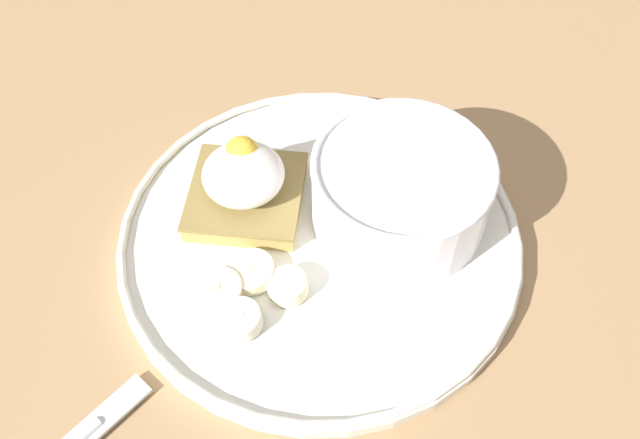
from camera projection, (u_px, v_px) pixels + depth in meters
ground_plane at (320, 251)px, 53.08cm from camera, size 120.00×120.00×2.00cm
plate at (320, 238)px, 51.64cm from camera, size 29.14×29.14×1.60cm
oatmeal_bowl at (403, 193)px, 49.99cm from camera, size 12.85×12.85×5.91cm
toast_slice at (246, 196)px, 52.57cm from camera, size 10.89×10.89×1.60cm
poached_egg at (243, 172)px, 50.61cm from camera, size 5.92×5.77×3.96cm
banana_slice_front at (288, 286)px, 48.20cm from camera, size 3.85×3.78×1.50cm
banana_slice_left at (241, 320)px, 46.66cm from camera, size 3.13×3.00×1.54cm
banana_slice_back at (250, 272)px, 49.02cm from camera, size 4.85×4.84×1.23cm
banana_slice_right at (217, 292)px, 47.99cm from camera, size 4.55×4.56×1.27cm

